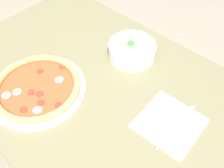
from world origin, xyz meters
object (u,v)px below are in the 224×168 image
knife (174,129)px  bowl (132,50)px  pizza (37,87)px  fork (162,118)px

knife → bowl: bearing=61.9°
pizza → fork: bearing=27.0°
knife → fork: bearing=81.8°
bowl → fork: bowl is taller
fork → pizza: bearing=117.2°
fork → knife: same height
pizza → fork: pizza is taller
pizza → bowl: (0.14, 0.38, 0.02)m
bowl → fork: bearing=-31.6°
pizza → fork: size_ratio=1.93×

